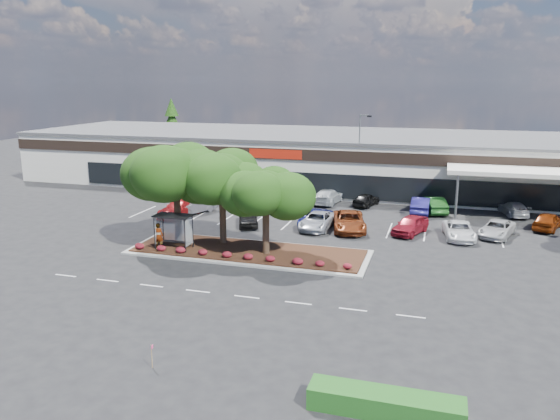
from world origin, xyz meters
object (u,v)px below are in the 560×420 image
(light_pole, at_px, (360,163))
(survey_stake, at_px, (152,353))
(car_1, at_px, (180,208))
(car_0, at_px, (194,206))

(light_pole, xyz_separation_m, survey_stake, (-3.58, -37.36, -3.35))
(car_1, bearing_deg, light_pole, 45.65)
(survey_stake, bearing_deg, car_0, 111.84)
(survey_stake, bearing_deg, car_1, 114.35)
(survey_stake, xyz_separation_m, car_0, (-10.94, 27.29, 0.06))
(light_pole, bearing_deg, survey_stake, -95.47)
(light_pole, height_order, survey_stake, light_pole)
(car_0, relative_size, car_1, 0.88)
(survey_stake, bearing_deg, light_pole, 84.53)
(survey_stake, distance_m, car_0, 29.41)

